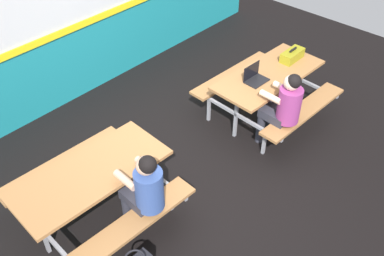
{
  "coord_description": "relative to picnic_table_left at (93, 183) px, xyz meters",
  "views": [
    {
      "loc": [
        -3.11,
        -2.76,
        4.08
      ],
      "look_at": [
        0.0,
        0.06,
        0.55
      ],
      "focal_mm": 40.81,
      "sensor_mm": 36.0,
      "label": 1
    }
  ],
  "objects": [
    {
      "name": "ground_plane",
      "position": [
        1.43,
        -0.21,
        -0.58
      ],
      "size": [
        10.0,
        10.0,
        0.02
      ],
      "primitive_type": "cube",
      "color": "black"
    },
    {
      "name": "student_nearer",
      "position": [
        0.25,
        -0.57,
        0.13
      ],
      "size": [
        0.37,
        0.53,
        1.21
      ],
      "color": "#2D2D38",
      "rests_on": "ground"
    },
    {
      "name": "picnic_table_left",
      "position": [
        0.0,
        0.0,
        0.0
      ],
      "size": [
        1.74,
        1.63,
        0.74
      ],
      "color": "#9E6B3D",
      "rests_on": "ground"
    },
    {
      "name": "picnic_table_right",
      "position": [
        2.87,
        -0.31,
        0.0
      ],
      "size": [
        1.74,
        1.63,
        0.74
      ],
      "color": "#9E6B3D",
      "rests_on": "ground"
    },
    {
      "name": "laptop_dark",
      "position": [
        2.59,
        -0.26,
        0.21
      ],
      "size": [
        0.33,
        0.24,
        0.22
      ],
      "color": "black",
      "rests_on": "picnic_table_right"
    },
    {
      "name": "accent_backdrop",
      "position": [
        1.43,
        2.2,
        0.67
      ],
      "size": [
        8.0,
        0.14,
        2.6
      ],
      "color": "teal",
      "rests_on": "ground"
    },
    {
      "name": "student_further",
      "position": [
        2.42,
        -0.85,
        0.13
      ],
      "size": [
        0.37,
        0.53,
        1.21
      ],
      "color": "#2D2D38",
      "rests_on": "ground"
    },
    {
      "name": "toolbox_grey",
      "position": [
        3.4,
        -0.34,
        0.24
      ],
      "size": [
        0.4,
        0.18,
        0.18
      ],
      "color": "olive",
      "rests_on": "picnic_table_right"
    }
  ]
}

